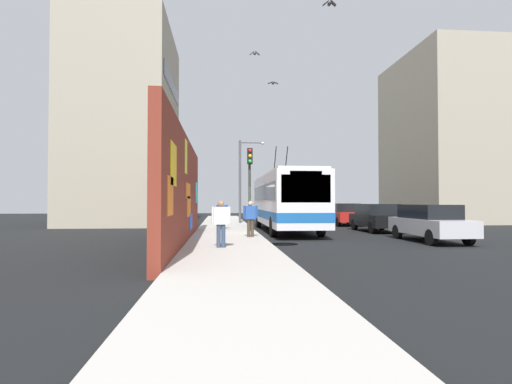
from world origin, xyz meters
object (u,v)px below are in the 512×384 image
Objects in this scene: pedestrian_at_curb at (250,216)px; parked_car_champagne at (322,212)px; parked_car_red at (344,214)px; pedestrian_midblock at (222,213)px; parked_car_black at (377,217)px; parked_car_silver at (430,222)px; traffic_light at (250,175)px; street_lamp at (243,175)px; city_bus at (285,200)px; pedestrian_near_wall at (221,220)px.

parked_car_champagne is at bearing -24.10° from pedestrian_at_curb.
pedestrian_midblock is at bearing 121.94° from parked_car_red.
parked_car_silver is at bearing 180.00° from parked_car_black.
traffic_light reaches higher than parked_car_black.
city_bus is at bearing -163.24° from street_lamp.
pedestrian_near_wall reaches higher than parked_car_red.
pedestrian_near_wall is 1.00× the size of pedestrian_midblock.
parked_car_silver is 0.74× the size of street_lamp.
parked_car_black is at bearing -46.42° from pedestrian_near_wall.
city_bus is 8.29m from parked_car_silver.
parked_car_champagne is at bearing -36.78° from pedestrian_midblock.
parked_car_silver is 15.21m from street_lamp.
pedestrian_at_curb is 4.20m from pedestrian_near_wall.
street_lamp is (6.70, 2.02, 1.87)m from city_bus.
parked_car_red is 0.74× the size of street_lamp.
parked_car_silver and parked_car_red have the same top height.
parked_car_champagne is at bearing 0.00° from parked_car_black.
street_lamp reaches higher than parked_car_black.
traffic_light is (7.46, -1.53, 2.03)m from pedestrian_near_wall.
pedestrian_near_wall is 16.11m from street_lamp.
parked_car_silver is 7.68m from pedestrian_at_curb.
parked_car_silver is at bearing -122.80° from traffic_light.
parked_car_black is (5.73, -0.00, 0.00)m from parked_car_silver.
parked_car_champagne is (6.28, 0.00, -0.00)m from parked_car_red.
parked_car_black is 6.19m from parked_car_red.
pedestrian_midblock is (-5.49, 8.80, 0.23)m from parked_car_red.
parked_car_black is 0.96× the size of parked_car_red.
pedestrian_midblock reaches higher than parked_car_silver.
street_lamp is at bearing -1.73° from pedestrian_at_curb.
pedestrian_near_wall is at bearing 173.99° from street_lamp.
parked_car_silver is 5.73m from parked_car_black.
parked_car_silver is at bearing 180.00° from parked_car_red.
pedestrian_midblock is at bearing 89.21° from city_bus.
pedestrian_midblock is (-11.77, 8.80, 0.23)m from parked_car_champagne.
street_lamp is (7.35, 7.22, 2.86)m from parked_car_black.
traffic_light is at bearing 57.20° from parked_car_silver.
pedestrian_midblock is (0.05, 3.60, -0.75)m from city_bus.
city_bus is 1.87× the size of street_lamp.
pedestrian_midblock reaches higher than parked_car_black.
parked_car_red is 10.38m from pedestrian_midblock.
city_bus is at bearing -90.79° from pedestrian_midblock.
city_bus is 7.19× the size of pedestrian_near_wall.
traffic_light is (-1.00, 7.35, 2.27)m from parked_car_black.
city_bus reaches higher than parked_car_black.
pedestrian_near_wall is at bearing 157.00° from parked_car_champagne.
city_bus is 5.69m from pedestrian_at_curb.
parked_car_black is 2.71× the size of pedestrian_midblock.
city_bus is 12.95m from parked_car_champagne.
pedestrian_near_wall is (-2.72, 8.88, 0.24)m from parked_car_silver.
parked_car_champagne is at bearing 0.00° from parked_car_red.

